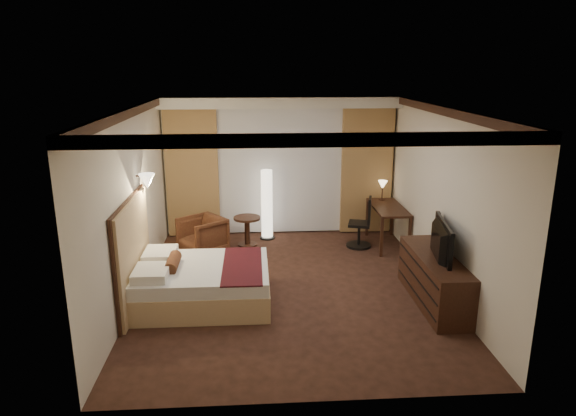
{
  "coord_description": "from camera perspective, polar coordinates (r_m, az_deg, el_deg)",
  "views": [
    {
      "loc": [
        -0.51,
        -7.17,
        3.28
      ],
      "look_at": [
        0.0,
        0.4,
        1.15
      ],
      "focal_mm": 32.0,
      "sensor_mm": 36.0,
      "label": 1
    }
  ],
  "objects": [
    {
      "name": "back_wall",
      "position": [
        10.12,
        -0.9,
        4.69
      ],
      "size": [
        4.5,
        0.02,
        2.7
      ],
      "primitive_type": "cube",
      "color": "silver",
      "rests_on": "floor"
    },
    {
      "name": "floor",
      "position": [
        7.91,
        0.2,
        -8.84
      ],
      "size": [
        4.5,
        5.5,
        0.01
      ],
      "primitive_type": "cube",
      "color": "black",
      "rests_on": "ground"
    },
    {
      "name": "curtain_left_drape",
      "position": [
        10.06,
        -10.59,
        3.77
      ],
      "size": [
        1.0,
        0.14,
        2.45
      ],
      "primitive_type": "cube",
      "color": "#A07849",
      "rests_on": "back_wall"
    },
    {
      "name": "side_table",
      "position": [
        9.61,
        -4.55,
        -2.58
      ],
      "size": [
        0.5,
        0.5,
        0.55
      ],
      "primitive_type": null,
      "color": "black",
      "rests_on": "floor"
    },
    {
      "name": "television",
      "position": [
        7.36,
        16.07,
        -2.93
      ],
      "size": [
        0.78,
        1.15,
        0.14
      ],
      "primitive_type": "imported",
      "rotation": [
        0.0,
        0.0,
        1.41
      ],
      "color": "black",
      "rests_on": "dresser"
    },
    {
      "name": "curtain_sheer",
      "position": [
        10.06,
        -0.87,
        4.04
      ],
      "size": [
        2.48,
        0.04,
        2.45
      ],
      "primitive_type": "cube",
      "color": "silver",
      "rests_on": "back_wall"
    },
    {
      "name": "crown_molding",
      "position": [
        7.22,
        0.22,
        10.59
      ],
      "size": [
        4.5,
        5.5,
        0.12
      ],
      "primitive_type": null,
      "color": "black",
      "rests_on": "ceiling"
    },
    {
      "name": "right_wall",
      "position": [
        7.93,
        16.66,
        0.91
      ],
      "size": [
        0.02,
        5.5,
        2.7
      ],
      "primitive_type": "cube",
      "color": "silver",
      "rests_on": "floor"
    },
    {
      "name": "headboard",
      "position": [
        7.43,
        -16.81,
        -4.93
      ],
      "size": [
        0.12,
        1.75,
        1.5
      ],
      "primitive_type": null,
      "color": "tan",
      "rests_on": "floor"
    },
    {
      "name": "dresser",
      "position": [
        7.6,
        15.91,
        -7.63
      ],
      "size": [
        0.5,
        1.81,
        0.7
      ],
      "primitive_type": null,
      "color": "black",
      "rests_on": "floor"
    },
    {
      "name": "left_wall",
      "position": [
        7.63,
        -16.9,
        0.33
      ],
      "size": [
        0.02,
        5.5,
        2.7
      ],
      "primitive_type": "cube",
      "color": "silver",
      "rests_on": "floor"
    },
    {
      "name": "desk",
      "position": [
        9.74,
        10.96,
        -1.97
      ],
      "size": [
        0.55,
        1.27,
        0.75
      ],
      "primitive_type": null,
      "color": "black",
      "rests_on": "floor"
    },
    {
      "name": "wall_sconce",
      "position": [
        7.85,
        -15.39,
        2.9
      ],
      "size": [
        0.24,
        0.24,
        0.24
      ],
      "primitive_type": null,
      "color": "white",
      "rests_on": "left_wall"
    },
    {
      "name": "floor_lamp",
      "position": [
        9.85,
        -2.36,
        0.4
      ],
      "size": [
        0.29,
        0.29,
        1.37
      ],
      "primitive_type": null,
      "color": "white",
      "rests_on": "floor"
    },
    {
      "name": "soffit",
      "position": [
        9.71,
        -0.85,
        11.66
      ],
      "size": [
        4.5,
        0.5,
        0.2
      ],
      "primitive_type": "cube",
      "color": "white",
      "rests_on": "ceiling"
    },
    {
      "name": "ceiling",
      "position": [
        7.21,
        0.22,
        11.06
      ],
      "size": [
        4.5,
        5.5,
        0.01
      ],
      "primitive_type": "cube",
      "color": "white",
      "rests_on": "back_wall"
    },
    {
      "name": "desk_lamp",
      "position": [
        10.05,
        10.43,
        1.84
      ],
      "size": [
        0.18,
        0.18,
        0.34
      ],
      "primitive_type": null,
      "color": "#FFD899",
      "rests_on": "desk"
    },
    {
      "name": "bed",
      "position": [
        7.46,
        -9.38,
        -8.34
      ],
      "size": [
        1.86,
        1.45,
        0.55
      ],
      "primitive_type": null,
      "color": "white",
      "rests_on": "floor"
    },
    {
      "name": "office_chair",
      "position": [
        9.54,
        7.94,
        -1.56
      ],
      "size": [
        0.56,
        0.56,
        0.95
      ],
      "primitive_type": null,
      "rotation": [
        0.0,
        0.0,
        -0.27
      ],
      "color": "black",
      "rests_on": "floor"
    },
    {
      "name": "armchair",
      "position": [
        9.33,
        -9.51,
        -2.79
      ],
      "size": [
        0.95,
        0.95,
        0.72
      ],
      "primitive_type": "imported",
      "rotation": [
        0.0,
        0.0,
        -0.91
      ],
      "color": "#492016",
      "rests_on": "floor"
    },
    {
      "name": "curtain_right_drape",
      "position": [
        10.23,
        8.72,
        4.06
      ],
      "size": [
        1.0,
        0.14,
        2.45
      ],
      "primitive_type": "cube",
      "color": "#A07849",
      "rests_on": "back_wall"
    }
  ]
}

